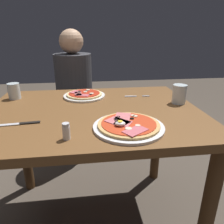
{
  "coord_description": "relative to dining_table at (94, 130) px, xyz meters",
  "views": [
    {
      "loc": [
        -0.04,
        -1.06,
        1.17
      ],
      "look_at": [
        0.08,
        -0.13,
        0.8
      ],
      "focal_mm": 34.04,
      "sensor_mm": 36.0,
      "label": 1
    }
  ],
  "objects": [
    {
      "name": "ground_plane",
      "position": [
        0.0,
        0.0,
        -0.65
      ],
      "size": [
        8.0,
        8.0,
        0.0
      ],
      "primitive_type": "plane",
      "color": "#4C4238"
    },
    {
      "name": "diner_person",
      "position": [
        -0.14,
        0.81,
        -0.09
      ],
      "size": [
        0.32,
        0.32,
        1.18
      ],
      "rotation": [
        0.0,
        0.0,
        3.14
      ],
      "color": "black",
      "rests_on": "ground"
    },
    {
      "name": "fork",
      "position": [
        0.28,
        0.2,
        0.13
      ],
      "size": [
        0.16,
        0.03,
        0.0
      ],
      "color": "silver",
      "rests_on": "dining_table"
    },
    {
      "name": "water_glass_far",
      "position": [
        -0.47,
        0.26,
        0.17
      ],
      "size": [
        0.07,
        0.07,
        0.1
      ],
      "color": "silver",
      "rests_on": "dining_table"
    },
    {
      "name": "pizza_foreground",
      "position": [
        0.14,
        -0.25,
        0.14
      ],
      "size": [
        0.31,
        0.31,
        0.05
      ],
      "color": "white",
      "rests_on": "dining_table"
    },
    {
      "name": "salt_shaker",
      "position": [
        -0.12,
        -0.31,
        0.16
      ],
      "size": [
        0.03,
        0.03,
        0.07
      ],
      "color": "white",
      "rests_on": "dining_table"
    },
    {
      "name": "water_glass_near",
      "position": [
        0.49,
        0.04,
        0.17
      ],
      "size": [
        0.08,
        0.08,
        0.11
      ],
      "color": "silver",
      "rests_on": "dining_table"
    },
    {
      "name": "dining_table",
      "position": [
        0.0,
        0.0,
        0.0
      ],
      "size": [
        1.13,
        0.86,
        0.77
      ],
      "color": "brown",
      "rests_on": "ground"
    },
    {
      "name": "knife",
      "position": [
        -0.33,
        -0.15,
        0.13
      ],
      "size": [
        0.2,
        0.04,
        0.01
      ],
      "color": "silver",
      "rests_on": "dining_table"
    },
    {
      "name": "pizza_across_left",
      "position": [
        -0.05,
        0.24,
        0.14
      ],
      "size": [
        0.26,
        0.26,
        0.03
      ],
      "color": "white",
      "rests_on": "dining_table"
    }
  ]
}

